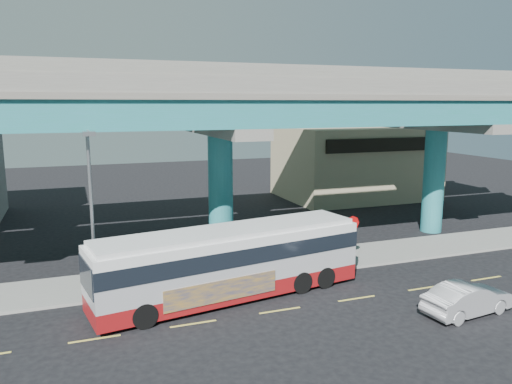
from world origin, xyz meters
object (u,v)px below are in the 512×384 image
object	(u,v)px
sedan	(468,299)
street_lamp	(91,190)
transit_bus	(230,260)
stop_sign	(352,229)

from	to	relation	value
sedan	street_lamp	distance (m)	17.49
transit_bus	stop_sign	bearing A→B (deg)	5.91
transit_bus	street_lamp	distance (m)	7.18
sedan	stop_sign	xyz separation A→B (m)	(-1.23, 7.74, 1.45)
transit_bus	sedan	distance (m)	10.85
transit_bus	stop_sign	xyz separation A→B (m)	(8.01, 2.18, 0.30)
stop_sign	sedan	bearing A→B (deg)	-56.97
transit_bus	street_lamp	bearing A→B (deg)	157.47
street_lamp	stop_sign	xyz separation A→B (m)	(14.09, 0.75, -3.24)
street_lamp	transit_bus	bearing A→B (deg)	-13.23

